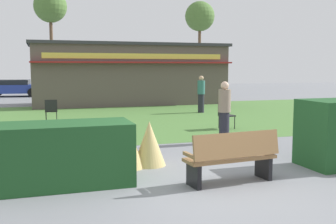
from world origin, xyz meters
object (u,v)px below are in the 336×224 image
food_kiosk (129,74)px  parked_car_west_slot (14,87)px  park_bench (232,157)px  parked_car_center_slot (86,86)px  cafe_chair_east (225,113)px  person_standing (224,112)px  tree_right_bg (200,17)px  cafe_chair_west (51,109)px  tree_left_bg (50,7)px  person_strolling (201,94)px

food_kiosk → parked_car_west_slot: 10.48m
park_bench → food_kiosk: 16.35m
park_bench → food_kiosk: (1.63, 16.23, 1.22)m
parked_car_center_slot → cafe_chair_east: bearing=-81.8°
person_standing → tree_right_bg: size_ratio=0.20×
park_bench → person_standing: size_ratio=1.03×
park_bench → parked_car_center_slot: 24.26m
park_bench → cafe_chair_west: 9.50m
cafe_chair_east → tree_right_bg: tree_right_bg is taller
cafe_chair_east → park_bench: bearing=-114.3°
cafe_chair_west → tree_left_bg: (0.67, 21.13, 6.65)m
park_bench → tree_left_bg: (-2.19, 30.19, 6.70)m
parked_car_center_slot → tree_left_bg: size_ratio=0.50×
parked_car_west_slot → parked_car_center_slot: 5.02m
park_bench → parked_car_west_slot: parked_car_west_slot is taller
cafe_chair_east → cafe_chair_west: bearing=150.1°
food_kiosk → parked_car_west_slot: (-6.65, 8.03, -1.06)m
cafe_chair_west → person_standing: 7.02m
person_strolling → tree_left_bg: size_ratio=0.19×
person_strolling → person_standing: (-2.21, -7.09, 0.00)m
park_bench → cafe_chair_east: park_bench is taller
cafe_chair_east → person_strolling: person_strolling is taller
cafe_chair_west → food_kiosk: bearing=57.9°
parked_car_center_slot → tree_right_bg: bearing=25.8°
person_standing → parked_car_center_slot: size_ratio=0.39×
person_strolling → tree_right_bg: (7.60, 19.06, 5.93)m
cafe_chair_west → cafe_chair_east: 6.38m
person_standing → parked_car_west_slot: bearing=160.6°
cafe_chair_east → person_strolling: (1.12, 4.83, 0.33)m
cafe_chair_east → person_standing: bearing=-115.8°
food_kiosk → tree_right_bg: bearing=54.3°
food_kiosk → cafe_chair_east: bearing=-84.3°
park_bench → food_kiosk: bearing=84.2°
tree_left_bg → person_standing: bearing=-81.9°
person_strolling → park_bench: bearing=-60.9°
parked_car_center_slot → tree_left_bg: tree_left_bg is taller
parked_car_center_slot → person_strolling: bearing=-74.4°
parked_car_west_slot → person_standing: bearing=-72.3°
park_bench → cafe_chair_west: (-2.87, 9.06, 0.05)m
parked_car_center_slot → cafe_chair_west: bearing=-100.7°
food_kiosk → cafe_chair_west: (-4.50, -7.17, -1.18)m
cafe_chair_east → tree_right_bg: size_ratio=0.11×
person_strolling → tree_right_bg: bearing=116.8°
food_kiosk → cafe_chair_east: (1.03, -10.34, -1.18)m
cafe_chair_west → parked_car_west_slot: size_ratio=0.20×
person_strolling → tree_left_bg: tree_left_bg is taller
food_kiosk → person_standing: food_kiosk is taller
tree_left_bg → tree_right_bg: (13.58, -0.42, -0.39)m
person_strolling → parked_car_center_slot: person_strolling is taller
park_bench → tree_right_bg: tree_right_bg is taller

